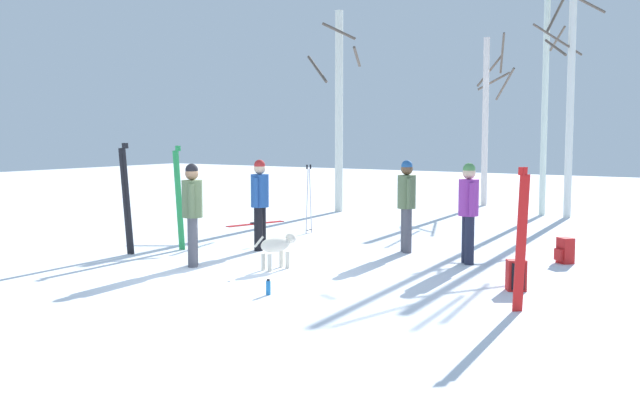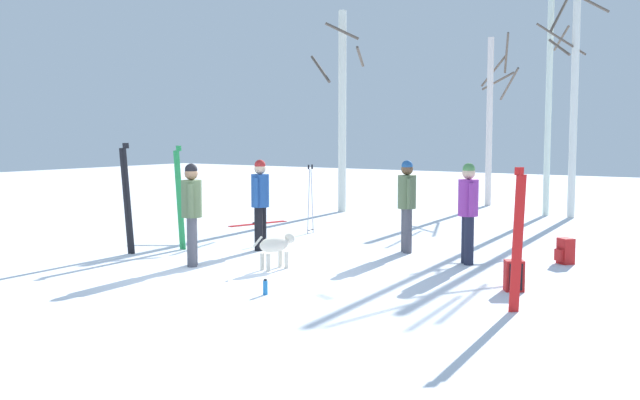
{
  "view_description": "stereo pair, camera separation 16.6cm",
  "coord_description": "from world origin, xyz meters",
  "px_view_note": "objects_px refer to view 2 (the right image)",
  "views": [
    {
      "loc": [
        7.28,
        -8.91,
        2.24
      ],
      "look_at": [
        -0.07,
        2.48,
        1.0
      ],
      "focal_mm": 42.09,
      "sensor_mm": 36.0,
      "label": 1
    },
    {
      "loc": [
        7.42,
        -8.82,
        2.24
      ],
      "look_at": [
        -0.07,
        2.48,
        1.0
      ],
      "focal_mm": 42.09,
      "sensor_mm": 36.0,
      "label": 2
    }
  ],
  "objects_px": {
    "person_2": "(260,199)",
    "birch_tree_2": "(550,68)",
    "ski_pair_planted_0": "(180,198)",
    "ski_pair_planted_1": "(127,199)",
    "dog": "(276,245)",
    "birch_tree_0": "(342,108)",
    "backpack_1": "(565,251)",
    "water_bottle_0": "(265,287)",
    "ski_pair_planted_2": "(518,241)",
    "ski_poles_0": "(310,197)",
    "birch_tree_3": "(575,79)",
    "person_1": "(192,208)",
    "birch_tree_1": "(491,117)",
    "person_3": "(468,206)",
    "backpack_0": "(514,276)",
    "person_0": "(407,200)"
  },
  "relations": [
    {
      "from": "person_2",
      "to": "birch_tree_2",
      "type": "distance_m",
      "value": 9.7
    },
    {
      "from": "ski_pair_planted_0",
      "to": "ski_pair_planted_1",
      "type": "relative_size",
      "value": 0.97
    },
    {
      "from": "dog",
      "to": "birch_tree_0",
      "type": "xyz_separation_m",
      "value": [
        -3.75,
        8.05,
        2.5
      ]
    },
    {
      "from": "backpack_1",
      "to": "water_bottle_0",
      "type": "relative_size",
      "value": 1.99
    },
    {
      "from": "dog",
      "to": "birch_tree_2",
      "type": "xyz_separation_m",
      "value": [
        1.31,
        10.24,
        3.51
      ]
    },
    {
      "from": "dog",
      "to": "water_bottle_0",
      "type": "relative_size",
      "value": 4.01
    },
    {
      "from": "ski_pair_planted_1",
      "to": "ski_pair_planted_2",
      "type": "distance_m",
      "value": 7.45
    },
    {
      "from": "ski_poles_0",
      "to": "birch_tree_0",
      "type": "bearing_deg",
      "value": 113.11
    },
    {
      "from": "birch_tree_3",
      "to": "dog",
      "type": "bearing_deg",
      "value": -101.48
    },
    {
      "from": "backpack_1",
      "to": "water_bottle_0",
      "type": "xyz_separation_m",
      "value": [
        -2.76,
        -4.74,
        -0.11
      ]
    },
    {
      "from": "person_1",
      "to": "ski_pair_planted_0",
      "type": "distance_m",
      "value": 1.85
    },
    {
      "from": "birch_tree_0",
      "to": "birch_tree_2",
      "type": "height_order",
      "value": "birch_tree_2"
    },
    {
      "from": "person_1",
      "to": "ski_pair_planted_2",
      "type": "bearing_deg",
      "value": -1.47
    },
    {
      "from": "birch_tree_3",
      "to": "birch_tree_1",
      "type": "bearing_deg",
      "value": 146.27
    },
    {
      "from": "person_2",
      "to": "ski_pair_planted_0",
      "type": "distance_m",
      "value": 1.54
    },
    {
      "from": "person_2",
      "to": "ski_poles_0",
      "type": "distance_m",
      "value": 2.54
    },
    {
      "from": "person_3",
      "to": "backpack_0",
      "type": "relative_size",
      "value": 3.9
    },
    {
      "from": "ski_pair_planted_2",
      "to": "birch_tree_0",
      "type": "relative_size",
      "value": 0.33
    },
    {
      "from": "ski_poles_0",
      "to": "birch_tree_0",
      "type": "relative_size",
      "value": 0.27
    },
    {
      "from": "dog",
      "to": "birch_tree_3",
      "type": "height_order",
      "value": "birch_tree_3"
    },
    {
      "from": "ski_pair_planted_0",
      "to": "water_bottle_0",
      "type": "distance_m",
      "value": 4.52
    },
    {
      "from": "person_1",
      "to": "person_2",
      "type": "height_order",
      "value": "same"
    },
    {
      "from": "person_1",
      "to": "dog",
      "type": "height_order",
      "value": "person_1"
    },
    {
      "from": "dog",
      "to": "ski_poles_0",
      "type": "height_order",
      "value": "ski_poles_0"
    },
    {
      "from": "ski_pair_planted_0",
      "to": "ski_pair_planted_2",
      "type": "distance_m",
      "value": 7.14
    },
    {
      "from": "ski_pair_planted_0",
      "to": "ski_poles_0",
      "type": "bearing_deg",
      "value": 76.43
    },
    {
      "from": "person_2",
      "to": "person_0",
      "type": "bearing_deg",
      "value": 27.68
    },
    {
      "from": "ski_pair_planted_1",
      "to": "person_1",
      "type": "bearing_deg",
      "value": -8.07
    },
    {
      "from": "ski_poles_0",
      "to": "birch_tree_1",
      "type": "distance_m",
      "value": 8.4
    },
    {
      "from": "dog",
      "to": "ski_pair_planted_0",
      "type": "height_order",
      "value": "ski_pair_planted_0"
    },
    {
      "from": "birch_tree_2",
      "to": "dog",
      "type": "bearing_deg",
      "value": -97.31
    },
    {
      "from": "person_2",
      "to": "person_3",
      "type": "distance_m",
      "value": 3.93
    },
    {
      "from": "person_1",
      "to": "birch_tree_3",
      "type": "distance_m",
      "value": 11.4
    },
    {
      "from": "person_2",
      "to": "birch_tree_3",
      "type": "relative_size",
      "value": 0.25
    },
    {
      "from": "ski_pair_planted_0",
      "to": "ski_pair_planted_1",
      "type": "height_order",
      "value": "ski_pair_planted_1"
    },
    {
      "from": "ski_poles_0",
      "to": "water_bottle_0",
      "type": "height_order",
      "value": "ski_poles_0"
    },
    {
      "from": "person_0",
      "to": "birch_tree_2",
      "type": "xyz_separation_m",
      "value": [
        0.31,
        7.56,
        2.92
      ]
    },
    {
      "from": "backpack_0",
      "to": "dog",
      "type": "bearing_deg",
      "value": -172.73
    },
    {
      "from": "person_3",
      "to": "birch_tree_1",
      "type": "xyz_separation_m",
      "value": [
        -3.37,
        9.85,
        1.71
      ]
    },
    {
      "from": "backpack_0",
      "to": "ski_pair_planted_0",
      "type": "bearing_deg",
      "value": 178.77
    },
    {
      "from": "ski_poles_0",
      "to": "backpack_1",
      "type": "height_order",
      "value": "ski_poles_0"
    },
    {
      "from": "ski_pair_planted_0",
      "to": "backpack_0",
      "type": "distance_m",
      "value": 6.62
    },
    {
      "from": "ski_pair_planted_0",
      "to": "birch_tree_0",
      "type": "bearing_deg",
      "value": 97.59
    },
    {
      "from": "water_bottle_0",
      "to": "dog",
      "type": "bearing_deg",
      "value": 122.38
    },
    {
      "from": "ski_pair_planted_0",
      "to": "ski_poles_0",
      "type": "xyz_separation_m",
      "value": [
        0.79,
        3.26,
        -0.17
      ]
    },
    {
      "from": "backpack_0",
      "to": "birch_tree_3",
      "type": "distance_m",
      "value": 10.27
    },
    {
      "from": "water_bottle_0",
      "to": "person_1",
      "type": "bearing_deg",
      "value": 155.35
    },
    {
      "from": "ski_pair_planted_2",
      "to": "birch_tree_3",
      "type": "distance_m",
      "value": 11.27
    },
    {
      "from": "ski_pair_planted_1",
      "to": "birch_tree_0",
      "type": "distance_m",
      "value": 8.57
    },
    {
      "from": "person_1",
      "to": "birch_tree_1",
      "type": "bearing_deg",
      "value": 88.19
    }
  ]
}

